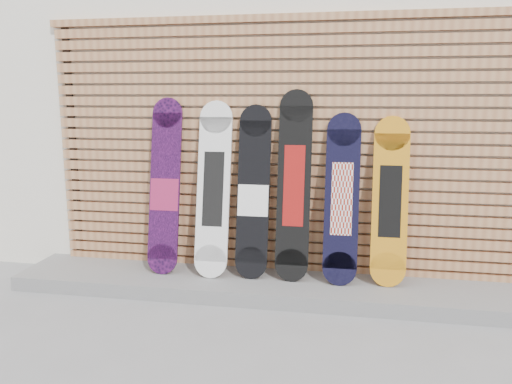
# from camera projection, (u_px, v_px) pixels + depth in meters

# --- Properties ---
(ground) EXTENTS (80.00, 80.00, 0.00)m
(ground) POSITION_uv_depth(u_px,v_px,m) (293.00, 332.00, 3.52)
(ground) COLOR gray
(ground) RESTS_ON ground
(building) EXTENTS (12.00, 5.00, 3.60)m
(building) POSITION_uv_depth(u_px,v_px,m) (362.00, 83.00, 6.47)
(building) COLOR white
(building) RESTS_ON ground
(concrete_step) EXTENTS (4.60, 0.70, 0.12)m
(concrete_step) POSITION_uv_depth(u_px,v_px,m) (284.00, 287.00, 4.19)
(concrete_step) COLOR slate
(concrete_step) RESTS_ON ground
(slat_wall) EXTENTS (4.26, 0.08, 2.29)m
(slat_wall) POSITION_uv_depth(u_px,v_px,m) (289.00, 147.00, 4.25)
(slat_wall) COLOR #A96F46
(slat_wall) RESTS_ON ground
(snowboard_0) EXTENTS (0.27, 0.32, 1.51)m
(snowboard_0) POSITION_uv_depth(u_px,v_px,m) (165.00, 187.00, 4.32)
(snowboard_0) COLOR black
(snowboard_0) RESTS_ON concrete_step
(snowboard_1) EXTENTS (0.28, 0.34, 1.48)m
(snowboard_1) POSITION_uv_depth(u_px,v_px,m) (213.00, 189.00, 4.24)
(snowboard_1) COLOR white
(snowboard_1) RESTS_ON concrete_step
(snowboard_2) EXTENTS (0.27, 0.30, 1.45)m
(snowboard_2) POSITION_uv_depth(u_px,v_px,m) (253.00, 193.00, 4.20)
(snowboard_2) COLOR black
(snowboard_2) RESTS_ON concrete_step
(snowboard_3) EXTENTS (0.28, 0.30, 1.57)m
(snowboard_3) POSITION_uv_depth(u_px,v_px,m) (294.00, 186.00, 4.13)
(snowboard_3) COLOR black
(snowboard_3) RESTS_ON concrete_step
(snowboard_4) EXTENTS (0.28, 0.32, 1.39)m
(snowboard_4) POSITION_uv_depth(u_px,v_px,m) (342.00, 199.00, 4.07)
(snowboard_4) COLOR black
(snowboard_4) RESTS_ON concrete_step
(snowboard_5) EXTENTS (0.28, 0.28, 1.36)m
(snowboard_5) POSITION_uv_depth(u_px,v_px,m) (390.00, 201.00, 4.02)
(snowboard_5) COLOR orange
(snowboard_5) RESTS_ON concrete_step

